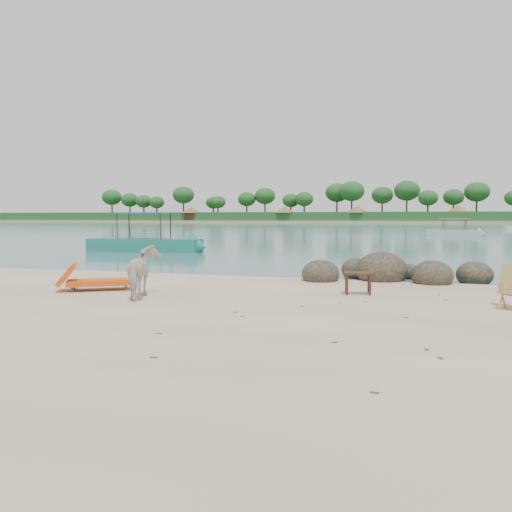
# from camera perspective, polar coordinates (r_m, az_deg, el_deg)

# --- Properties ---
(water) EXTENTS (400.00, 400.00, 0.00)m
(water) POSITION_cam_1_polar(r_m,az_deg,el_deg) (98.81, 14.51, 3.31)
(water) COLOR #3A6A74
(water) RESTS_ON ground
(far_shore) EXTENTS (420.00, 90.00, 1.40)m
(far_shore) POSITION_cam_1_polar(r_m,az_deg,el_deg) (178.78, 15.20, 3.79)
(far_shore) COLOR tan
(far_shore) RESTS_ON ground
(far_scenery) EXTENTS (420.00, 18.00, 9.50)m
(far_scenery) POSITION_cam_1_polar(r_m,az_deg,el_deg) (145.48, 15.04, 4.89)
(far_scenery) COLOR #1E4C1E
(far_scenery) RESTS_ON ground
(boulders) EXTENTS (6.38, 2.88, 1.12)m
(boulders) POSITION_cam_1_polar(r_m,az_deg,el_deg) (15.20, 16.04, -1.97)
(boulders) COLOR #2C271D
(boulders) RESTS_ON ground
(cow) EXTENTS (1.11, 1.55, 1.20)m
(cow) POSITION_cam_1_polar(r_m,az_deg,el_deg) (11.70, -12.68, -1.91)
(cow) COLOR silver
(cow) RESTS_ON ground
(side_table) EXTENTS (0.73, 0.54, 0.53)m
(side_table) POSITION_cam_1_polar(r_m,az_deg,el_deg) (12.17, 11.58, -3.21)
(side_table) COLOR black
(side_table) RESTS_ON ground
(lounge_chair) EXTENTS (2.04, 1.58, 0.59)m
(lounge_chair) POSITION_cam_1_polar(r_m,az_deg,el_deg) (13.23, -17.43, -2.59)
(lounge_chair) COLOR #C14216
(lounge_chair) RESTS_ON ground
(boat_near) EXTENTS (7.22, 1.93, 3.47)m
(boat_near) POSITION_cam_1_polar(r_m,az_deg,el_deg) (28.33, -12.67, 4.13)
(boat_near) COLOR #1E7665
(boat_near) RESTS_ON water
(boat_mid) EXTENTS (5.91, 2.76, 2.82)m
(boat_mid) POSITION_cam_1_polar(r_m,az_deg,el_deg) (54.00, 21.75, 3.72)
(boat_mid) COLOR #B6B5B1
(boat_mid) RESTS_ON water
(dead_leaves) EXTENTS (7.84, 7.29, 0.00)m
(dead_leaves) POSITION_cam_1_polar(r_m,az_deg,el_deg) (9.26, 7.06, -7.23)
(dead_leaves) COLOR brown
(dead_leaves) RESTS_ON ground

